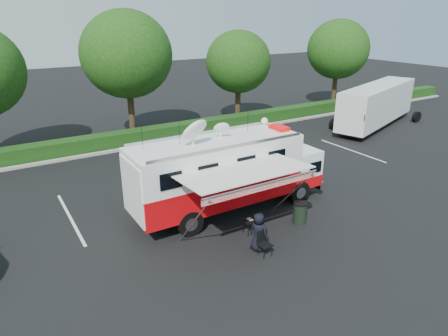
{
  "coord_description": "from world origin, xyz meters",
  "views": [
    {
      "loc": [
        -8.9,
        -14.01,
        8.48
      ],
      "look_at": [
        0.0,
        0.5,
        1.9
      ],
      "focal_mm": 32.0,
      "sensor_mm": 36.0,
      "label": 1
    }
  ],
  "objects_px": {
    "trash_bin": "(300,213)",
    "folding_table": "(252,220)",
    "semi_trailer": "(377,105)",
    "command_truck": "(228,172)"
  },
  "relations": [
    {
      "from": "command_truck",
      "to": "trash_bin",
      "type": "relative_size",
      "value": 9.67
    },
    {
      "from": "command_truck",
      "to": "folding_table",
      "type": "height_order",
      "value": "command_truck"
    },
    {
      "from": "folding_table",
      "to": "trash_bin",
      "type": "height_order",
      "value": "trash_bin"
    },
    {
      "from": "semi_trailer",
      "to": "command_truck",
      "type": "bearing_deg",
      "value": -160.48
    },
    {
      "from": "trash_bin",
      "to": "folding_table",
      "type": "bearing_deg",
      "value": 170.42
    },
    {
      "from": "trash_bin",
      "to": "semi_trailer",
      "type": "bearing_deg",
      "value": 29.43
    },
    {
      "from": "command_truck",
      "to": "semi_trailer",
      "type": "xyz_separation_m",
      "value": [
        17.97,
        6.37,
        -0.15
      ]
    },
    {
      "from": "command_truck",
      "to": "folding_table",
      "type": "distance_m",
      "value": 2.63
    },
    {
      "from": "folding_table",
      "to": "trash_bin",
      "type": "distance_m",
      "value": 2.31
    },
    {
      "from": "command_truck",
      "to": "trash_bin",
      "type": "bearing_deg",
      "value": -52.86
    }
  ]
}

